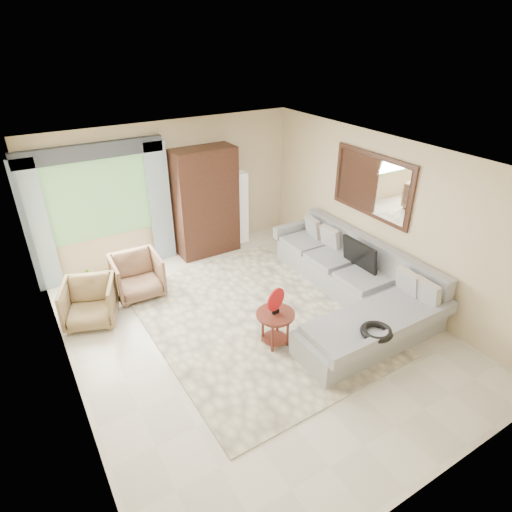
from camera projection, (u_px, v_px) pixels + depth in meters
ground at (254, 331)px, 6.44m from camera, size 6.00×6.00×0.00m
area_rug at (252, 318)px, 6.70m from camera, size 3.07×4.05×0.02m
sectional_sofa at (353, 287)px, 6.99m from camera, size 2.30×3.46×0.90m
tv_screen at (360, 255)px, 7.05m from camera, size 0.14×0.74×0.48m
garden_hose at (376, 332)px, 5.56m from camera, size 0.43×0.43×0.09m
coffee_table at (275, 328)px, 6.03m from camera, size 0.54×0.54×0.54m
red_disc at (276, 299)px, 5.80m from camera, size 0.33×0.12×0.34m
armchair_left at (90, 303)px, 6.49m from camera, size 0.96×0.97×0.69m
armchair_right at (137, 276)px, 7.16m from camera, size 0.80×0.82×0.72m
potted_plant at (88, 282)px, 7.14m from camera, size 0.60×0.56×0.54m
armoire at (206, 202)px, 8.24m from camera, size 1.20×0.55×2.10m
floor_lamp at (240, 208)px, 8.79m from camera, size 0.24×0.24×1.50m
window at (99, 200)px, 7.39m from camera, size 1.80×0.04×1.40m
curtain_left at (37, 228)px, 6.96m from camera, size 0.40×0.08×2.30m
curtain_right at (160, 203)px, 7.92m from camera, size 0.40×0.08×2.30m
valance at (90, 152)px, 6.94m from camera, size 2.40×0.12×0.26m
wall_mirror at (371, 185)px, 7.00m from camera, size 0.05×1.70×1.05m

